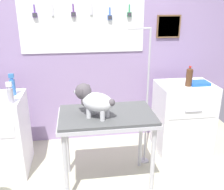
% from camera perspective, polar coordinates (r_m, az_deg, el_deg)
% --- Properties ---
extents(rear_wall_panel, '(4.00, 0.11, 2.30)m').
position_cam_1_polar(rear_wall_panel, '(3.38, -5.47, 8.32)').
color(rear_wall_panel, '#977EAA').
rests_on(rear_wall_panel, ground).
extents(grooming_table, '(0.96, 0.60, 0.82)m').
position_cam_1_polar(grooming_table, '(2.54, -1.16, -6.05)').
color(grooming_table, '#B7B7BC').
rests_on(grooming_table, ground).
extents(grooming_arm, '(0.30, 0.11, 1.61)m').
position_cam_1_polar(grooming_arm, '(2.91, 7.72, -2.24)').
color(grooming_arm, '#B7B7BC').
rests_on(grooming_arm, ground).
extents(dog, '(0.41, 0.34, 0.32)m').
position_cam_1_polar(dog, '(2.38, -4.27, -1.13)').
color(dog, silver).
rests_on(dog, grooming_table).
extents(cabinet_right, '(0.68, 0.54, 0.91)m').
position_cam_1_polar(cabinet_right, '(3.41, 15.67, -4.87)').
color(cabinet_right, white).
rests_on(cabinet_right, ground).
extents(spray_bottle_tall, '(0.06, 0.06, 0.22)m').
position_cam_1_polar(spray_bottle_tall, '(2.71, -22.03, 0.17)').
color(spray_bottle_tall, '#B1AFBC').
rests_on(spray_bottle_tall, counter_left).
extents(spray_bottle_short, '(0.06, 0.06, 0.24)m').
position_cam_1_polar(spray_bottle_short, '(2.94, -21.57, 1.93)').
color(spray_bottle_short, '#3974C0').
rests_on(spray_bottle_short, counter_left).
extents(soda_bottle, '(0.08, 0.08, 0.24)m').
position_cam_1_polar(soda_bottle, '(3.15, 17.06, 3.94)').
color(soda_bottle, '#4E301B').
rests_on(soda_bottle, cabinet_right).
extents(supply_tray, '(0.24, 0.18, 0.04)m').
position_cam_1_polar(supply_tray, '(3.27, 18.96, 2.57)').
color(supply_tray, blue).
rests_on(supply_tray, cabinet_right).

